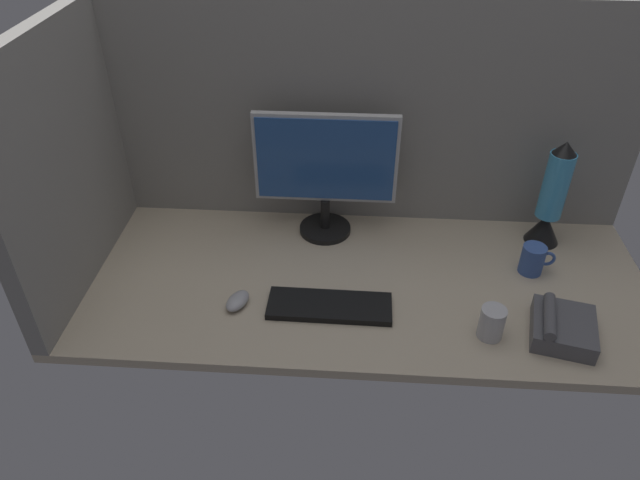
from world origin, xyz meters
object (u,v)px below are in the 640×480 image
(mug_steel, at_px, (492,323))
(lava_lamp, at_px, (551,202))
(monitor, at_px, (326,169))
(desk_phone, at_px, (562,327))
(keyboard, at_px, (330,306))
(mouse, at_px, (238,301))
(mug_ceramic_blue, at_px, (533,259))

(mug_steel, relative_size, lava_lamp, 0.26)
(mug_steel, bearing_deg, monitor, 135.43)
(mug_steel, height_order, desk_phone, mug_steel)
(keyboard, bearing_deg, mouse, -178.59)
(keyboard, relative_size, desk_phone, 1.65)
(mug_ceramic_blue, xyz_separation_m, desk_phone, (0.02, -0.29, -0.02))
(mug_steel, bearing_deg, desk_phone, 3.90)
(keyboard, height_order, desk_phone, desk_phone)
(mug_ceramic_blue, relative_size, lava_lamp, 0.29)
(keyboard, distance_m, mouse, 0.28)
(keyboard, xyz_separation_m, lava_lamp, (0.71, 0.40, 0.15))
(mug_ceramic_blue, height_order, desk_phone, mug_ceramic_blue)
(monitor, height_order, mug_steel, monitor)
(mug_steel, bearing_deg, mouse, 174.09)
(mouse, relative_size, lava_lamp, 0.25)
(mouse, height_order, lava_lamp, lava_lamp)
(mug_ceramic_blue, distance_m, desk_phone, 0.29)
(keyboard, height_order, mug_ceramic_blue, mug_ceramic_blue)
(lava_lamp, bearing_deg, desk_phone, -96.69)
(keyboard, bearing_deg, lava_lamp, 29.74)
(monitor, xyz_separation_m, desk_phone, (0.70, -0.48, -0.22))
(keyboard, bearing_deg, desk_phone, -5.09)
(lava_lamp, bearing_deg, monitor, 179.03)
(mug_ceramic_blue, relative_size, desk_phone, 0.49)
(mug_ceramic_blue, bearing_deg, monitor, 164.44)
(mug_steel, height_order, mug_ceramic_blue, same)
(mouse, bearing_deg, keyboard, 21.43)
(mouse, bearing_deg, mug_ceramic_blue, 34.46)
(mug_ceramic_blue, bearing_deg, keyboard, -160.91)
(keyboard, height_order, mouse, mouse)
(keyboard, relative_size, mouse, 3.85)
(monitor, bearing_deg, mouse, -120.00)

